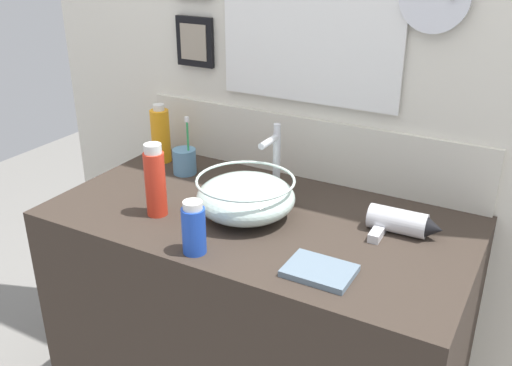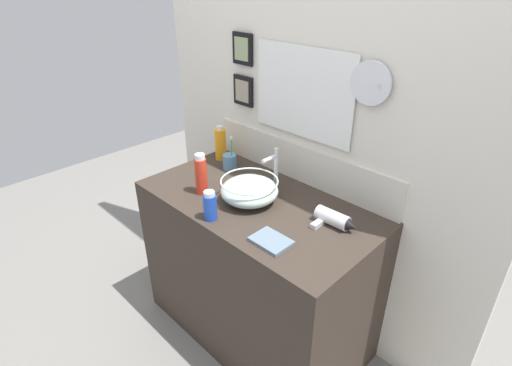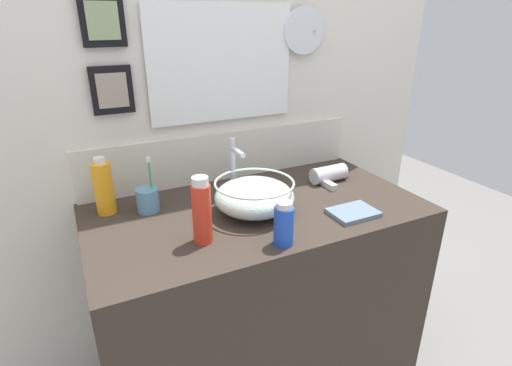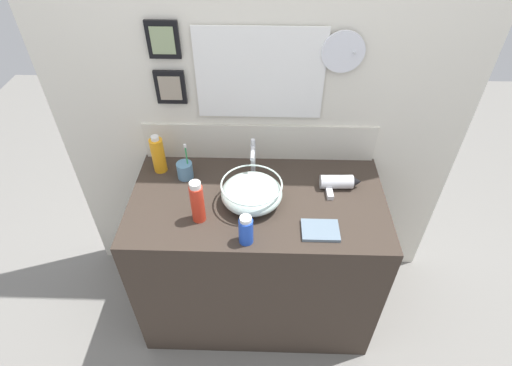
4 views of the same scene
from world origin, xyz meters
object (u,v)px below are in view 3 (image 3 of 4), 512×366
(faucet, at_px, (234,163))
(hand_towel, at_px, (353,213))
(hair_drier, at_px, (332,174))
(spray_bottle, at_px, (104,187))
(toothbrush_cup, at_px, (148,200))
(soap_dispenser, at_px, (284,224))
(lotion_bottle, at_px, (202,211))
(glass_bowl_sink, at_px, (254,196))

(faucet, bearing_deg, hand_towel, -49.11)
(hair_drier, bearing_deg, spray_bottle, 173.01)
(toothbrush_cup, bearing_deg, soap_dispenser, -51.72)
(faucet, height_order, lotion_bottle, faucet)
(toothbrush_cup, height_order, lotion_bottle, lotion_bottle)
(glass_bowl_sink, relative_size, lotion_bottle, 1.31)
(glass_bowl_sink, relative_size, hair_drier, 1.41)
(spray_bottle, bearing_deg, soap_dispenser, -45.11)
(glass_bowl_sink, xyz_separation_m, faucet, (0.00, 0.18, 0.07))
(hair_drier, height_order, lotion_bottle, lotion_bottle)
(soap_dispenser, height_order, hand_towel, soap_dispenser)
(lotion_bottle, distance_m, hand_towel, 0.55)
(lotion_bottle, distance_m, spray_bottle, 0.42)
(hair_drier, distance_m, hand_towel, 0.32)
(soap_dispenser, height_order, spray_bottle, spray_bottle)
(glass_bowl_sink, xyz_separation_m, toothbrush_cup, (-0.34, 0.18, -0.02))
(faucet, distance_m, toothbrush_cup, 0.35)
(spray_bottle, bearing_deg, toothbrush_cup, -20.86)
(glass_bowl_sink, bearing_deg, soap_dispenser, -93.68)
(faucet, relative_size, soap_dispenser, 1.56)
(toothbrush_cup, relative_size, hand_towel, 1.24)
(faucet, height_order, soap_dispenser, faucet)
(toothbrush_cup, xyz_separation_m, lotion_bottle, (0.11, -0.29, 0.06))
(hair_drier, xyz_separation_m, lotion_bottle, (-0.66, -0.23, 0.07))
(hair_drier, height_order, hand_towel, hair_drier)
(spray_bottle, bearing_deg, glass_bowl_sink, -25.51)
(glass_bowl_sink, bearing_deg, toothbrush_cup, 152.71)
(lotion_bottle, xyz_separation_m, hand_towel, (0.54, -0.06, -0.10))
(glass_bowl_sink, distance_m, lotion_bottle, 0.26)
(glass_bowl_sink, height_order, lotion_bottle, lotion_bottle)
(toothbrush_cup, distance_m, spray_bottle, 0.16)
(glass_bowl_sink, distance_m, spray_bottle, 0.53)
(faucet, height_order, hand_towel, faucet)
(toothbrush_cup, distance_m, soap_dispenser, 0.53)
(glass_bowl_sink, bearing_deg, lotion_bottle, -154.15)
(lotion_bottle, relative_size, spray_bottle, 1.04)
(faucet, distance_m, hand_towel, 0.49)
(toothbrush_cup, distance_m, hand_towel, 0.74)
(hair_drier, distance_m, soap_dispenser, 0.57)
(glass_bowl_sink, height_order, soap_dispenser, soap_dispenser)
(hair_drier, relative_size, hand_towel, 1.23)
(toothbrush_cup, relative_size, spray_bottle, 0.97)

